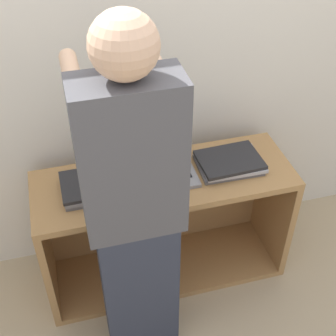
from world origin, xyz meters
The scene contains 7 objects.
ground_plane centered at (0.00, 0.00, 0.00)m, with size 12.00×12.00×0.00m, color tan.
wall_back centered at (0.00, 0.57, 1.20)m, with size 8.00×0.05×2.40m.
cart centered at (0.00, 0.30, 0.36)m, with size 1.34×0.46×0.72m.
laptop_open centered at (0.00, 0.28, 0.77)m, with size 0.32×0.31×0.25m.
laptop_stack_left centered at (-0.35, 0.23, 0.75)m, with size 0.33×0.25×0.06m.
laptop_stack_right centered at (0.35, 0.23, 0.75)m, with size 0.34×0.25×0.06m.
person centered at (-0.23, -0.15, 0.89)m, with size 0.40×0.54×1.76m.
Camera 1 is at (-0.45, -1.50, 2.27)m, focal length 50.00 mm.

